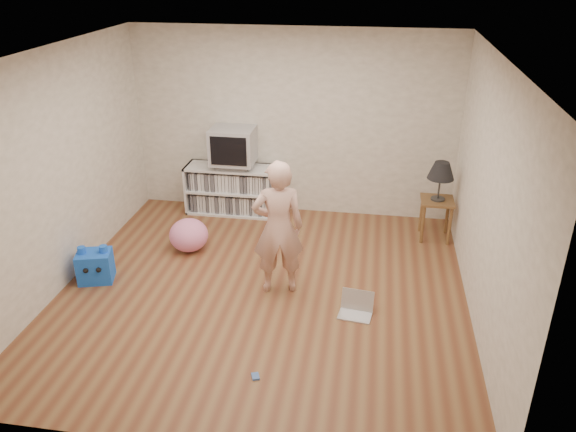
% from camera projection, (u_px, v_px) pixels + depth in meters
% --- Properties ---
extents(ground, '(4.50, 4.50, 0.00)m').
position_uv_depth(ground, '(263.00, 291.00, 6.32)').
color(ground, brown).
rests_on(ground, ground).
extents(walls, '(4.52, 4.52, 2.60)m').
position_uv_depth(walls, '(260.00, 184.00, 5.76)').
color(walls, '#BDB5A6').
rests_on(walls, ground).
extents(ceiling, '(4.50, 4.50, 0.01)m').
position_uv_depth(ceiling, '(257.00, 54.00, 5.20)').
color(ceiling, white).
rests_on(ceiling, walls).
extents(media_unit, '(1.40, 0.45, 0.70)m').
position_uv_depth(media_unit, '(235.00, 189.00, 8.10)').
color(media_unit, white).
rests_on(media_unit, ground).
extents(dvd_deck, '(0.45, 0.35, 0.07)m').
position_uv_depth(dvd_deck, '(234.00, 165.00, 7.92)').
color(dvd_deck, gray).
rests_on(dvd_deck, media_unit).
extents(crt_tv, '(0.60, 0.53, 0.50)m').
position_uv_depth(crt_tv, '(233.00, 145.00, 7.79)').
color(crt_tv, '#A9A9AE').
rests_on(crt_tv, dvd_deck).
extents(side_table, '(0.42, 0.42, 0.55)m').
position_uv_depth(side_table, '(436.00, 209.00, 7.32)').
color(side_table, brown).
rests_on(side_table, ground).
extents(table_lamp, '(0.34, 0.34, 0.52)m').
position_uv_depth(table_lamp, '(441.00, 171.00, 7.10)').
color(table_lamp, '#333333').
rests_on(table_lamp, side_table).
extents(person, '(0.63, 0.49, 1.54)m').
position_uv_depth(person, '(278.00, 228.00, 6.04)').
color(person, '#DFAB98').
rests_on(person, ground).
extents(laptop, '(0.37, 0.32, 0.24)m').
position_uv_depth(laptop, '(356.00, 308.00, 5.91)').
color(laptop, silver).
rests_on(laptop, ground).
extents(playing_cards, '(0.09, 0.11, 0.02)m').
position_uv_depth(playing_cards, '(255.00, 376.00, 5.04)').
color(playing_cards, '#4870C1').
rests_on(playing_cards, ground).
extents(plush_blue, '(0.45, 0.40, 0.44)m').
position_uv_depth(plush_blue, '(95.00, 266.00, 6.45)').
color(plush_blue, blue).
rests_on(plush_blue, ground).
extents(plush_pink, '(0.57, 0.57, 0.42)m').
position_uv_depth(plush_pink, '(189.00, 235.00, 7.11)').
color(plush_pink, pink).
rests_on(plush_pink, ground).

